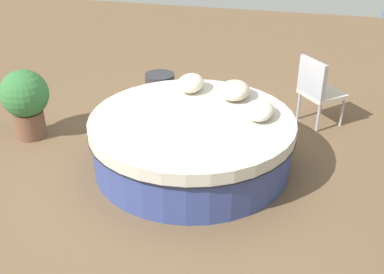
# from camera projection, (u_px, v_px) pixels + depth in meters

# --- Properties ---
(ground_plane) EXTENTS (16.00, 16.00, 0.00)m
(ground_plane) POSITION_uv_depth(u_px,v_px,m) (192.00, 164.00, 5.83)
(ground_plane) COLOR brown
(round_bed) EXTENTS (2.45, 2.45, 0.64)m
(round_bed) POSITION_uv_depth(u_px,v_px,m) (192.00, 141.00, 5.67)
(round_bed) COLOR #38478C
(round_bed) RESTS_ON ground_plane
(throw_pillow_0) EXTENTS (0.52, 0.34, 0.17)m
(throw_pillow_0) POSITION_uv_depth(u_px,v_px,m) (259.00, 110.00, 5.50)
(throw_pillow_0) COLOR silver
(throw_pillow_0) RESTS_ON round_bed
(throw_pillow_1) EXTENTS (0.50, 0.40, 0.21)m
(throw_pillow_1) POSITION_uv_depth(u_px,v_px,m) (234.00, 90.00, 5.96)
(throw_pillow_1) COLOR beige
(throw_pillow_1) RESTS_ON round_bed
(throw_pillow_2) EXTENTS (0.48, 0.34, 0.21)m
(throw_pillow_2) POSITION_uv_depth(u_px,v_px,m) (191.00, 83.00, 6.17)
(throw_pillow_2) COLOR beige
(throw_pillow_2) RESTS_ON round_bed
(patio_chair) EXTENTS (0.72, 0.72, 0.98)m
(patio_chair) POSITION_uv_depth(u_px,v_px,m) (317.00, 88.00, 6.53)
(patio_chair) COLOR #B7B7BC
(patio_chair) RESTS_ON ground_plane
(planter) EXTENTS (0.63, 0.63, 0.95)m
(planter) POSITION_uv_depth(u_px,v_px,m) (25.00, 99.00, 6.21)
(planter) COLOR brown
(planter) RESTS_ON ground_plane
(side_table) EXTENTS (0.45, 0.45, 0.49)m
(side_table) POSITION_uv_depth(u_px,v_px,m) (160.00, 89.00, 7.29)
(side_table) COLOR #333338
(side_table) RESTS_ON ground_plane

